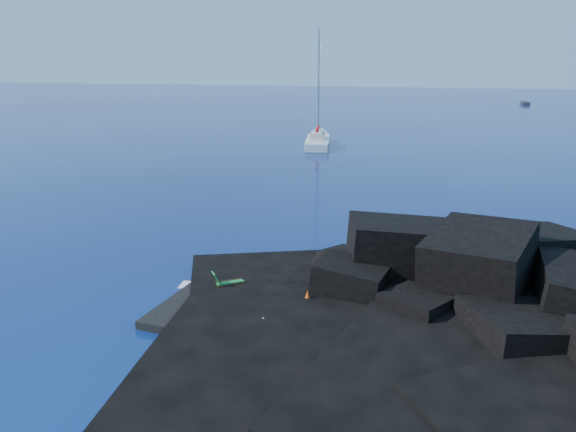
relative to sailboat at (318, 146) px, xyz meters
name	(u,v)px	position (x,y,z in m)	size (l,w,h in m)	color
ground	(160,309)	(2.82, -48.25, 0.00)	(400.00, 400.00, 0.00)	#030B35
headland	(465,312)	(15.82, -45.25, 0.00)	(24.00, 24.00, 3.60)	black
beach	(261,315)	(7.32, -47.75, 0.00)	(8.50, 6.00, 0.70)	black
surf_foam	(297,278)	(7.82, -43.25, 0.00)	(10.00, 8.00, 0.06)	white
sailboat	(318,146)	(0.00, 0.00, 0.00)	(2.84, 13.53, 14.18)	silver
deck_chair	(230,279)	(5.34, -46.11, 0.84)	(1.43, 0.63, 0.98)	#1B7B33
towel	(252,323)	(7.42, -49.28, 0.37)	(1.77, 0.84, 0.05)	white
sunbather	(251,320)	(7.42, -49.28, 0.52)	(1.68, 0.47, 0.25)	tan
marker_cone	(308,297)	(9.17, -46.83, 0.65)	(0.40, 0.40, 0.61)	#F0570C
distant_boat_a	(525,104)	(34.48, 76.29, 0.00)	(1.54, 4.95, 0.66)	#27272C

